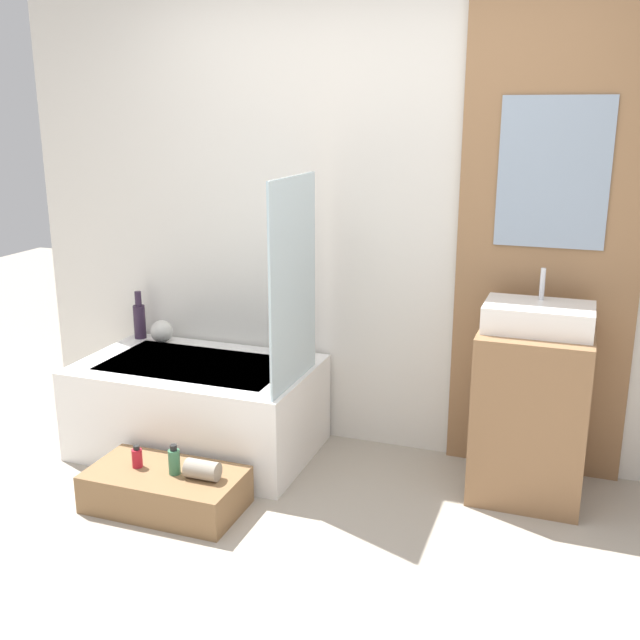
{
  "coord_description": "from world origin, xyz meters",
  "views": [
    {
      "loc": [
        1.05,
        -2.24,
        1.83
      ],
      "look_at": [
        -0.0,
        0.68,
        0.95
      ],
      "focal_mm": 42.0,
      "sensor_mm": 36.0,
      "label": 1
    }
  ],
  "objects_px": {
    "sink": "(539,317)",
    "vase_round_light": "(162,331)",
    "bottle_soap_secondary": "(174,461)",
    "bottle_soap_primary": "(137,457)",
    "wooden_step_bench": "(166,489)",
    "vase_tall_dark": "(139,319)",
    "bathtub": "(198,406)"
  },
  "relations": [
    {
      "from": "sink",
      "to": "wooden_step_bench",
      "type": "bearing_deg",
      "value": -154.96
    },
    {
      "from": "vase_tall_dark",
      "to": "bottle_soap_secondary",
      "type": "height_order",
      "value": "vase_tall_dark"
    },
    {
      "from": "sink",
      "to": "bottle_soap_secondary",
      "type": "relative_size",
      "value": 3.4
    },
    {
      "from": "vase_tall_dark",
      "to": "vase_round_light",
      "type": "relative_size",
      "value": 2.17
    },
    {
      "from": "sink",
      "to": "bottle_soap_secondary",
      "type": "bearing_deg",
      "value": -154.18
    },
    {
      "from": "sink",
      "to": "bottle_soap_primary",
      "type": "bearing_deg",
      "value": -156.85
    },
    {
      "from": "vase_tall_dark",
      "to": "sink",
      "type": "bearing_deg",
      "value": -4.68
    },
    {
      "from": "wooden_step_bench",
      "to": "vase_tall_dark",
      "type": "relative_size",
      "value": 2.56
    },
    {
      "from": "wooden_step_bench",
      "to": "vase_tall_dark",
      "type": "height_order",
      "value": "vase_tall_dark"
    },
    {
      "from": "wooden_step_bench",
      "to": "sink",
      "type": "bearing_deg",
      "value": 25.04
    },
    {
      "from": "bathtub",
      "to": "wooden_step_bench",
      "type": "height_order",
      "value": "bathtub"
    },
    {
      "from": "bathtub",
      "to": "bottle_soap_secondary",
      "type": "height_order",
      "value": "bathtub"
    },
    {
      "from": "bottle_soap_primary",
      "to": "bottle_soap_secondary",
      "type": "relative_size",
      "value": 0.75
    },
    {
      "from": "bathtub",
      "to": "wooden_step_bench",
      "type": "relative_size",
      "value": 1.72
    },
    {
      "from": "bottle_soap_primary",
      "to": "sink",
      "type": "bearing_deg",
      "value": 23.15
    },
    {
      "from": "wooden_step_bench",
      "to": "bottle_soap_secondary",
      "type": "xyz_separation_m",
      "value": [
        0.06,
        0.0,
        0.16
      ]
    },
    {
      "from": "bottle_soap_primary",
      "to": "bottle_soap_secondary",
      "type": "height_order",
      "value": "bottle_soap_secondary"
    },
    {
      "from": "vase_round_light",
      "to": "bottle_soap_primary",
      "type": "bearing_deg",
      "value": -66.49
    },
    {
      "from": "bathtub",
      "to": "sink",
      "type": "bearing_deg",
      "value": 3.89
    },
    {
      "from": "wooden_step_bench",
      "to": "bottle_soap_secondary",
      "type": "height_order",
      "value": "bottle_soap_secondary"
    },
    {
      "from": "sink",
      "to": "bottle_soap_secondary",
      "type": "distance_m",
      "value": 1.82
    },
    {
      "from": "vase_round_light",
      "to": "bottle_soap_primary",
      "type": "relative_size",
      "value": 1.21
    },
    {
      "from": "wooden_step_bench",
      "to": "bottle_soap_primary",
      "type": "height_order",
      "value": "bottle_soap_primary"
    },
    {
      "from": "vase_tall_dark",
      "to": "bathtub",
      "type": "bearing_deg",
      "value": -29.3
    },
    {
      "from": "sink",
      "to": "vase_tall_dark",
      "type": "distance_m",
      "value": 2.32
    },
    {
      "from": "bathtub",
      "to": "vase_round_light",
      "type": "bearing_deg",
      "value": 143.94
    },
    {
      "from": "sink",
      "to": "vase_round_light",
      "type": "distance_m",
      "value": 2.16
    },
    {
      "from": "bottle_soap_primary",
      "to": "bottle_soap_secondary",
      "type": "bearing_deg",
      "value": 0.0
    },
    {
      "from": "wooden_step_bench",
      "to": "bathtub",
      "type": "bearing_deg",
      "value": 104.3
    },
    {
      "from": "bottle_soap_primary",
      "to": "bathtub",
      "type": "bearing_deg",
      "value": 91.12
    },
    {
      "from": "bathtub",
      "to": "vase_round_light",
      "type": "height_order",
      "value": "vase_round_light"
    },
    {
      "from": "bottle_soap_secondary",
      "to": "bottle_soap_primary",
      "type": "bearing_deg",
      "value": 180.0
    }
  ]
}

